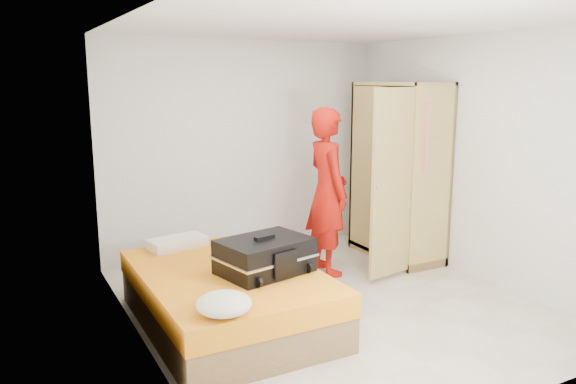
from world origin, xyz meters
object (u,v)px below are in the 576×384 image
suitcase (265,256)px  person (327,192)px  round_cushion (224,304)px  wardrobe (398,177)px  bed (228,297)px

suitcase → person: bearing=26.4°
round_cushion → suitcase: bearing=45.8°
wardrobe → person: bearing=-177.4°
wardrobe → suitcase: 2.48m
wardrobe → suitcase: size_ratio=2.45×
round_cushion → person: bearing=41.1°
wardrobe → round_cushion: (-2.87, -1.67, -0.42)m
wardrobe → suitcase: bearing=-155.5°
person → bed: bearing=123.9°
bed → person: person is taller
wardrobe → person: (-1.01, -0.04, -0.08)m
person → suitcase: 1.59m
bed → person: size_ratio=1.10×
wardrobe → round_cushion: wardrobe is taller
suitcase → bed: bearing=130.2°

